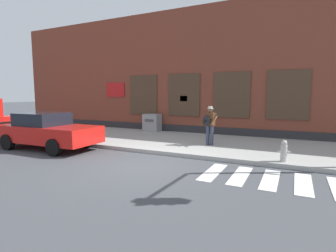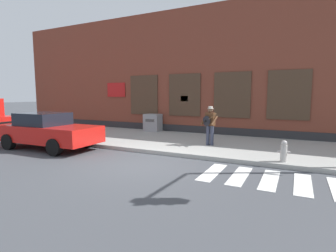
# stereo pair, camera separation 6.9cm
# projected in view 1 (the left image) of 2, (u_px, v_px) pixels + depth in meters

# --- Properties ---
(ground_plane) EXTENTS (160.00, 160.00, 0.00)m
(ground_plane) POSITION_uv_depth(u_px,v_px,m) (143.00, 165.00, 8.62)
(ground_plane) COLOR #424449
(sidewalk) EXTENTS (28.00, 5.26, 0.15)m
(sidewalk) POSITION_uv_depth(u_px,v_px,m) (189.00, 142.00, 12.27)
(sidewalk) COLOR #9E9E99
(sidewalk) RESTS_ON ground
(building_backdrop) EXTENTS (28.00, 4.06, 7.10)m
(building_backdrop) POSITION_uv_depth(u_px,v_px,m) (217.00, 74.00, 15.99)
(building_backdrop) COLOR brown
(building_backdrop) RESTS_ON ground
(crosswalk) EXTENTS (5.20, 1.90, 0.01)m
(crosswalk) POSITION_uv_depth(u_px,v_px,m) (303.00, 184.00, 6.72)
(crosswalk) COLOR silver
(crosswalk) RESTS_ON ground
(red_car) EXTENTS (4.64, 2.06, 1.53)m
(red_car) POSITION_uv_depth(u_px,v_px,m) (47.00, 131.00, 11.11)
(red_car) COLOR red
(red_car) RESTS_ON ground
(busker) EXTENTS (0.72, 0.61, 1.66)m
(busker) POSITION_uv_depth(u_px,v_px,m) (209.00, 123.00, 11.09)
(busker) COLOR #33384C
(busker) RESTS_ON sidewalk
(utility_box) EXTENTS (0.96, 0.71, 1.02)m
(utility_box) POSITION_uv_depth(u_px,v_px,m) (152.00, 123.00, 15.54)
(utility_box) COLOR gray
(utility_box) RESTS_ON sidewalk
(fire_hydrant) EXTENTS (0.38, 0.20, 0.70)m
(fire_hydrant) POSITION_uv_depth(u_px,v_px,m) (284.00, 151.00, 8.38)
(fire_hydrant) COLOR #B2ADA8
(fire_hydrant) RESTS_ON sidewalk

